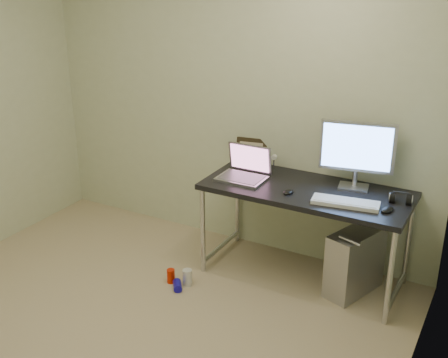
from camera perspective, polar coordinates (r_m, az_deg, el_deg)
floor at (r=3.83m, az=-12.07°, el=-16.44°), size 3.50×3.50×0.00m
wall_back at (r=4.60m, az=0.88°, el=8.05°), size 3.50×0.02×2.50m
wall_right at (r=2.49m, az=18.06°, el=-5.38°), size 0.02×3.50×2.50m
desk at (r=4.20m, az=8.32°, el=-1.97°), size 1.52×0.66×0.75m
tower_computer at (r=4.27m, az=13.16°, el=-8.18°), size 0.35×0.52×0.53m
cable_a at (r=4.46m, az=13.74°, el=-4.69°), size 0.01×0.16×0.69m
cable_b at (r=4.44m, az=14.77°, el=-5.25°), size 0.02×0.11×0.71m
can_red at (r=4.38m, az=-5.42°, el=-9.78°), size 0.08×0.08×0.11m
can_white at (r=4.33m, az=-3.74°, el=-9.96°), size 0.08×0.08×0.13m
can_blue at (r=4.31m, az=-4.76°, el=-10.73°), size 0.12×0.13×0.06m
laptop at (r=4.30m, az=2.13°, el=0.87°), size 0.36×0.29×0.25m
monitor at (r=4.14m, az=13.37°, el=2.89°), size 0.53×0.19×0.50m
keyboard at (r=3.94m, az=12.24°, el=-2.36°), size 0.47×0.22×0.03m
mouse_right at (r=3.90m, az=16.24°, el=-2.93°), size 0.10×0.13×0.04m
mouse_left at (r=4.05m, az=6.55°, el=-1.23°), size 0.07×0.10×0.03m
headphones at (r=4.06m, az=17.52°, el=-1.94°), size 0.16×0.09×0.10m
picture_frame at (r=4.61m, az=2.81°, el=2.91°), size 0.27×0.12×0.21m
webcam at (r=4.48m, az=5.10°, el=2.08°), size 0.04×0.04×0.12m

